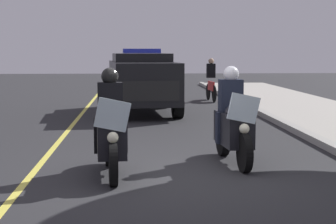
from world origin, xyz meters
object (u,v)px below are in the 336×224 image
Objects in this scene: police_motorcycle_lead_right at (233,124)px; police_suv at (142,80)px; police_motorcycle_lead_left at (111,132)px; cyclist_background at (211,80)px.

police_suv is (-8.14, -1.48, 0.37)m from police_motorcycle_lead_right.
police_suv is (-8.95, 0.63, 0.37)m from police_motorcycle_lead_left.
police_motorcycle_lead_left is 8.98m from police_suv.
police_motorcycle_lead_right is at bearing 10.32° from police_suv.
cyclist_background is at bearing 173.95° from police_motorcycle_lead_right.
police_motorcycle_lead_left is 1.22× the size of cyclist_background.
police_suv reaches higher than cyclist_background.
police_motorcycle_lead_right is at bearing -6.05° from cyclist_background.
cyclist_background is at bearing 165.34° from police_motorcycle_lead_left.
police_motorcycle_lead_right is 12.31m from cyclist_background.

